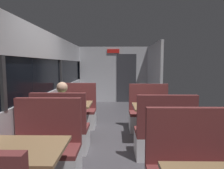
{
  "coord_description": "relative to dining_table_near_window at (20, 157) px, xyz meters",
  "views": [
    {
      "loc": [
        0.07,
        -3.96,
        1.58
      ],
      "look_at": [
        -0.04,
        3.63,
        0.79
      ],
      "focal_mm": 31.28,
      "sensor_mm": 36.0,
      "label": 1
    }
  ],
  "objects": [
    {
      "name": "ground_plane",
      "position": [
        0.89,
        2.09,
        -0.65
      ],
      "size": [
        3.3,
        9.2,
        0.02
      ],
      "primitive_type": "cube",
      "color": "#423F44"
    },
    {
      "name": "seated_passenger",
      "position": [
        0.0,
        1.6,
        -0.1
      ],
      "size": [
        0.47,
        0.55,
        1.26
      ],
      "color": "#26262D",
      "rests_on": "ground_plane"
    },
    {
      "name": "coffee_cup_primary",
      "position": [
        1.65,
        1.88,
        0.15
      ],
      "size": [
        0.07,
        0.07,
        0.09
      ],
      "color": "#B23333",
      "rests_on": "dining_table_rear_aisle"
    },
    {
      "name": "bench_mid_window_facing_end",
      "position": [
        0.0,
        1.53,
        -0.31
      ],
      "size": [
        0.95,
        0.5,
        1.1
      ],
      "color": "silver",
      "rests_on": "ground_plane"
    },
    {
      "name": "carriage_window_panel_left",
      "position": [
        -0.56,
        2.09,
        0.47
      ],
      "size": [
        0.09,
        8.48,
        2.3
      ],
      "color": "#B2B2B7",
      "rests_on": "ground_plane"
    },
    {
      "name": "bench_rear_aisle_facing_end",
      "position": [
        1.79,
        1.33,
        -0.31
      ],
      "size": [
        0.95,
        0.5,
        1.1
      ],
      "color": "silver",
      "rests_on": "ground_plane"
    },
    {
      "name": "dining_table_mid_window",
      "position": [
        0.0,
        2.23,
        0.0
      ],
      "size": [
        0.9,
        0.7,
        0.74
      ],
      "color": "#9E9EA3",
      "rests_on": "ground_plane"
    },
    {
      "name": "bench_mid_window_facing_entry",
      "position": [
        0.0,
        2.93,
        -0.31
      ],
      "size": [
        0.95,
        0.5,
        1.1
      ],
      "color": "silver",
      "rests_on": "ground_plane"
    },
    {
      "name": "carriage_end_bulkhead",
      "position": [
        0.95,
        6.28,
        0.5
      ],
      "size": [
        2.9,
        0.11,
        2.3
      ],
      "color": "#B2B2B7",
      "rests_on": "ground_plane"
    },
    {
      "name": "carriage_aisle_panel_right",
      "position": [
        2.34,
        5.09,
        0.51
      ],
      "size": [
        0.08,
        2.4,
        2.3
      ],
      "primitive_type": "cube",
      "color": "#B2B2B7",
      "rests_on": "ground_plane"
    },
    {
      "name": "dining_table_rear_aisle",
      "position": [
        1.79,
        2.03,
        0.0
      ],
      "size": [
        0.9,
        0.7,
        0.74
      ],
      "color": "#9E9EA3",
      "rests_on": "ground_plane"
    },
    {
      "name": "dining_table_near_window",
      "position": [
        0.0,
        0.0,
        0.0
      ],
      "size": [
        0.9,
        0.7,
        0.74
      ],
      "color": "#9E9EA3",
      "rests_on": "ground_plane"
    },
    {
      "name": "bench_near_window_facing_entry",
      "position": [
        0.0,
        0.7,
        -0.31
      ],
      "size": [
        0.95,
        0.5,
        1.1
      ],
      "color": "silver",
      "rests_on": "ground_plane"
    },
    {
      "name": "bench_rear_aisle_facing_entry",
      "position": [
        1.79,
        2.73,
        -0.31
      ],
      "size": [
        0.95,
        0.5,
        1.1
      ],
      "color": "silver",
      "rests_on": "ground_plane"
    }
  ]
}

